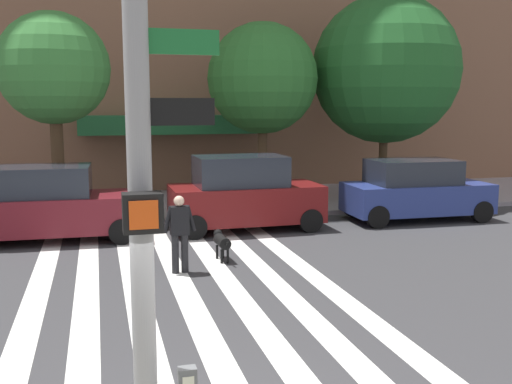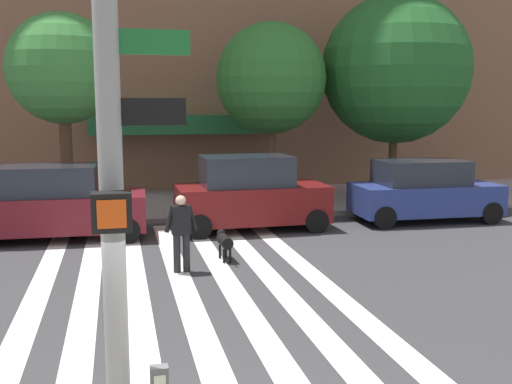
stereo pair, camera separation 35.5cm
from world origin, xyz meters
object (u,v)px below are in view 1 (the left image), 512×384
object	(u,v)px
parked_car_behind_first	(48,205)
street_tree_further	(386,70)
street_tree_middle	(263,79)
pedestrian_dog_walker	(180,230)
parked_car_fourth_in_line	(416,191)
dog_on_leash	(222,241)
traffic_light_pole	(139,102)
street_tree_nearest	(53,69)
parked_car_third_in_line	(244,194)

from	to	relation	value
parked_car_behind_first	street_tree_further	bearing A→B (deg)	16.65
street_tree_middle	pedestrian_dog_walker	distance (m)	8.77
parked_car_fourth_in_line	dog_on_leash	distance (m)	7.39
parked_car_behind_first	pedestrian_dog_walker	size ratio (longest dim) A/B	2.81
traffic_light_pole	street_tree_nearest	xyz separation A→B (m)	(-1.43, 14.03, 0.99)
parked_car_behind_first	parked_car_fourth_in_line	xyz separation A→B (m)	(10.60, -0.00, -0.02)
parked_car_behind_first	parked_car_third_in_line	world-z (taller)	parked_car_third_in_line
street_tree_middle	parked_car_fourth_in_line	bearing A→B (deg)	-39.60
pedestrian_dog_walker	parked_car_behind_first	bearing A→B (deg)	126.52
street_tree_further	parked_car_fourth_in_line	bearing A→B (deg)	-100.13
pedestrian_dog_walker	street_tree_middle	bearing A→B (deg)	61.95
dog_on_leash	street_tree_nearest	bearing A→B (deg)	124.16
traffic_light_pole	dog_on_leash	bearing A→B (deg)	74.56
parked_car_third_in_line	street_tree_nearest	world-z (taller)	street_tree_nearest
parked_car_third_in_line	parked_car_fourth_in_line	world-z (taller)	parked_car_third_in_line
street_tree_middle	street_tree_further	bearing A→B (deg)	1.21
parked_car_third_in_line	street_tree_further	world-z (taller)	street_tree_further
street_tree_nearest	dog_on_leash	size ratio (longest dim) A/B	5.95
traffic_light_pole	parked_car_third_in_line	xyz separation A→B (m)	(3.64, 11.58, -2.51)
street_tree_middle	pedestrian_dog_walker	size ratio (longest dim) A/B	3.69
parked_car_behind_first	pedestrian_dog_walker	bearing A→B (deg)	-53.48
parked_car_behind_first	parked_car_third_in_line	xyz separation A→B (m)	(5.22, -0.00, 0.08)
traffic_light_pole	pedestrian_dog_walker	bearing A→B (deg)	80.49
parked_car_third_in_line	pedestrian_dog_walker	xyz separation A→B (m)	(-2.35, -3.87, -0.08)
parked_car_third_in_line	dog_on_leash	bearing A→B (deg)	-112.70
street_tree_nearest	parked_car_third_in_line	bearing A→B (deg)	-25.71
parked_car_behind_first	pedestrian_dog_walker	world-z (taller)	parked_car_behind_first
parked_car_fourth_in_line	dog_on_leash	bearing A→B (deg)	-155.01
traffic_light_pole	pedestrian_dog_walker	xyz separation A→B (m)	(1.29, 7.71, -2.59)
parked_car_behind_first	parked_car_fourth_in_line	distance (m)	10.60
traffic_light_pole	parked_car_fourth_in_line	xyz separation A→B (m)	(9.02, 11.59, -2.61)
parked_car_behind_first	parked_car_fourth_in_line	world-z (taller)	parked_car_behind_first
pedestrian_dog_walker	parked_car_third_in_line	bearing A→B (deg)	58.74
dog_on_leash	parked_car_behind_first	bearing A→B (deg)	141.47
traffic_light_pole	street_tree_nearest	size ratio (longest dim) A/B	0.96
street_tree_nearest	street_tree_middle	distance (m)	6.58
parked_car_fourth_in_line	street_tree_middle	world-z (taller)	street_tree_middle
traffic_light_pole	parked_car_third_in_line	distance (m)	12.40
parked_car_third_in_line	street_tree_further	xyz separation A→B (m)	(5.98, 3.35, 3.71)
street_tree_further	pedestrian_dog_walker	distance (m)	11.66
street_tree_further	street_tree_nearest	bearing A→B (deg)	-175.31
parked_car_behind_first	street_tree_middle	size ratio (longest dim) A/B	0.76
parked_car_third_in_line	street_tree_further	distance (m)	7.80
pedestrian_dog_walker	dog_on_leash	bearing A→B (deg)	35.84
parked_car_fourth_in_line	pedestrian_dog_walker	xyz separation A→B (m)	(-7.73, -3.87, 0.02)
street_tree_further	pedestrian_dog_walker	bearing A→B (deg)	-139.07
parked_car_fourth_in_line	street_tree_nearest	size ratio (longest dim) A/B	0.73
parked_car_behind_first	parked_car_third_in_line	bearing A→B (deg)	-0.03
street_tree_middle	street_tree_further	size ratio (longest dim) A/B	0.84
street_tree_nearest	dog_on_leash	bearing A→B (deg)	-55.84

